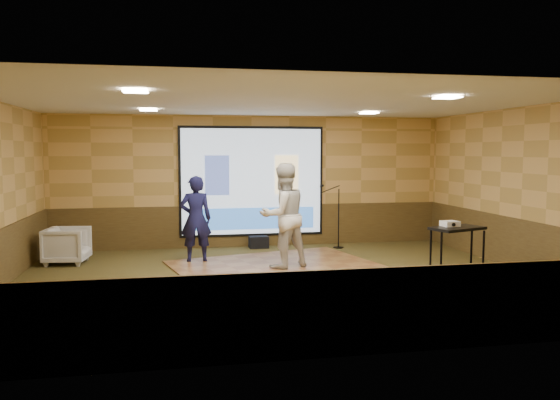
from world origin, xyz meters
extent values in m
plane|color=#31391A|center=(0.00, 0.00, 0.00)|extent=(9.00, 9.00, 0.00)
cube|color=tan|center=(0.00, 3.50, 1.50)|extent=(9.00, 0.04, 3.00)
cube|color=tan|center=(0.00, -3.50, 1.50)|extent=(9.00, 0.04, 3.00)
cube|color=tan|center=(4.50, 0.00, 1.50)|extent=(0.04, 7.00, 3.00)
cube|color=silver|center=(0.00, 0.00, 3.00)|extent=(9.00, 7.00, 0.04)
cube|color=#443016|center=(0.00, 3.48, 0.47)|extent=(9.00, 0.04, 0.95)
cube|color=#443016|center=(0.00, -3.48, 0.47)|extent=(9.00, 0.04, 0.95)
cube|color=#443016|center=(4.48, 0.00, 0.47)|extent=(0.04, 7.00, 0.95)
cube|color=black|center=(0.00, 3.45, 1.50)|extent=(3.32, 0.03, 2.52)
cube|color=#ACC2DB|center=(0.00, 3.42, 1.50)|extent=(3.20, 0.02, 2.40)
cube|color=#3E4E89|center=(-0.80, 3.40, 1.65)|extent=(0.55, 0.01, 0.90)
cube|color=#FFE193|center=(0.80, 3.40, 1.65)|extent=(0.55, 0.01, 0.90)
cube|color=#336CC2|center=(0.00, 3.40, 0.65)|extent=(2.88, 0.01, 0.50)
cube|color=#FFE6BF|center=(-2.20, 1.80, 2.97)|extent=(0.32, 0.32, 0.02)
cube|color=#FFE6BF|center=(2.20, 1.80, 2.97)|extent=(0.32, 0.32, 0.02)
cube|color=#FFE6BF|center=(-2.20, -1.50, 2.97)|extent=(0.32, 0.32, 0.02)
cube|color=#FFE6BF|center=(2.20, -1.50, 2.97)|extent=(0.32, 0.32, 0.02)
cube|color=brown|center=(0.16, 1.04, 0.01)|extent=(4.33, 3.69, 0.03)
imported|color=#12133B|center=(-1.34, 1.82, 0.87)|extent=(0.62, 0.41, 1.69)
imported|color=beige|center=(0.24, 0.94, 1.00)|extent=(1.14, 1.02, 1.95)
cylinder|color=black|center=(2.51, -0.84, 0.45)|extent=(0.04, 0.04, 0.89)
cylinder|color=black|center=(3.26, -0.84, 0.45)|extent=(0.04, 0.04, 0.89)
cylinder|color=black|center=(2.51, -0.46, 0.45)|extent=(0.04, 0.04, 0.89)
cylinder|color=black|center=(3.26, -0.46, 0.45)|extent=(0.04, 0.04, 0.89)
cube|color=black|center=(2.89, -0.65, 0.92)|extent=(0.89, 0.47, 0.05)
cube|color=black|center=(2.89, -0.65, 0.23)|extent=(0.80, 0.42, 0.03)
cube|color=silver|center=(2.80, -0.56, 0.98)|extent=(0.30, 0.26, 0.09)
cylinder|color=black|center=(1.90, 2.87, 0.01)|extent=(0.23, 0.23, 0.02)
cylinder|color=black|center=(1.90, 2.87, 0.67)|extent=(0.02, 0.02, 1.34)
cylinder|color=black|center=(1.70, 2.87, 1.34)|extent=(0.43, 0.02, 0.17)
cylinder|color=black|center=(1.49, 2.87, 1.41)|extent=(0.10, 0.05, 0.08)
imported|color=gray|center=(-3.82, 2.17, 0.36)|extent=(0.87, 0.85, 0.72)
cube|color=black|center=(0.11, 3.19, 0.13)|extent=(0.44, 0.30, 0.27)
camera|label=1|loc=(-1.68, -8.93, 2.19)|focal=35.00mm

